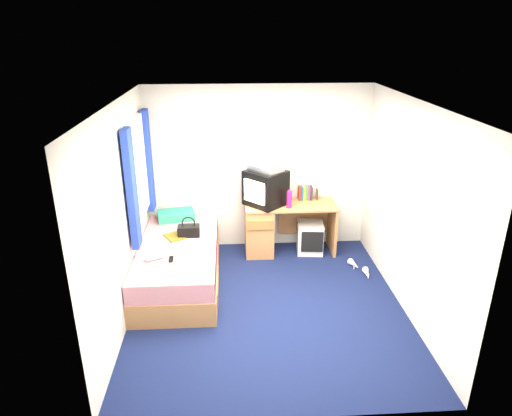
{
  "coord_description": "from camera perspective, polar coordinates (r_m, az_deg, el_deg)",
  "views": [
    {
      "loc": [
        -0.43,
        -4.63,
        3.11
      ],
      "look_at": [
        -0.1,
        0.7,
        0.99
      ],
      "focal_mm": 32.0,
      "sensor_mm": 36.0,
      "label": 1
    }
  ],
  "objects": [
    {
      "name": "aerosol_can",
      "position": [
        6.54,
        3.27,
        1.41
      ],
      "size": [
        0.06,
        0.06,
        0.2
      ],
      "primitive_type": "cylinder",
      "rotation": [
        0.0,
        0.0,
        0.04
      ],
      "color": "silver",
      "rests_on": "desk"
    },
    {
      "name": "colour_swatch_fan",
      "position": [
        5.43,
        -10.07,
        -6.86
      ],
      "size": [
        0.23,
        0.11,
        0.01
      ],
      "primitive_type": "cube",
      "rotation": [
        0.0,
        0.0,
        -0.24
      ],
      "color": "yellow",
      "rests_on": "bed"
    },
    {
      "name": "desk",
      "position": [
        6.66,
        1.88,
        -2.26
      ],
      "size": [
        1.3,
        0.55,
        0.75
      ],
      "color": "#B67E4B",
      "rests_on": "ground"
    },
    {
      "name": "pillow",
      "position": [
        6.64,
        -9.96,
        -0.89
      ],
      "size": [
        0.57,
        0.43,
        0.11
      ],
      "primitive_type": "cube",
      "rotation": [
        0.0,
        0.0,
        0.21
      ],
      "color": "#17709A",
      "rests_on": "bed"
    },
    {
      "name": "picture_frame",
      "position": [
        6.78,
        7.61,
        1.74
      ],
      "size": [
        0.03,
        0.12,
        0.14
      ],
      "primitive_type": "cube",
      "rotation": [
        0.0,
        0.0,
        -0.1
      ],
      "color": "black",
      "rests_on": "desk"
    },
    {
      "name": "handbag",
      "position": [
        6.07,
        -8.4,
        -2.77
      ],
      "size": [
        0.29,
        0.17,
        0.27
      ],
      "rotation": [
        0.0,
        0.0,
        0.02
      ],
      "color": "black",
      "rests_on": "bed"
    },
    {
      "name": "white_heels",
      "position": [
        6.43,
        12.92,
        -7.44
      ],
      "size": [
        0.23,
        0.49,
        0.09
      ],
      "color": "silver",
      "rests_on": "ground"
    },
    {
      "name": "storage_cube",
      "position": [
        6.77,
        6.76,
        -3.67
      ],
      "size": [
        0.4,
        0.4,
        0.46
      ],
      "primitive_type": "cube",
      "rotation": [
        0.0,
        0.0,
        -0.1
      ],
      "color": "silver",
      "rests_on": "ground"
    },
    {
      "name": "remote_control",
      "position": [
        5.52,
        -10.57,
        -6.36
      ],
      "size": [
        0.06,
        0.16,
        0.02
      ],
      "primitive_type": "cube",
      "rotation": [
        0.0,
        0.0,
        0.05
      ],
      "color": "black",
      "rests_on": "bed"
    },
    {
      "name": "vcr",
      "position": [
        6.35,
        1.24,
        5.03
      ],
      "size": [
        0.52,
        0.53,
        0.08
      ],
      "primitive_type": "cube",
      "rotation": [
        0.0,
        0.0,
        -0.85
      ],
      "color": "silver",
      "rests_on": "crt_tv"
    },
    {
      "name": "water_bottle",
      "position": [
        5.56,
        -12.56,
        -6.0
      ],
      "size": [
        0.21,
        0.15,
        0.07
      ],
      "primitive_type": "cylinder",
      "rotation": [
        0.0,
        1.57,
        0.47
      ],
      "color": "silver",
      "rests_on": "bed"
    },
    {
      "name": "crt_tv",
      "position": [
        6.44,
        1.2,
        2.55
      ],
      "size": [
        0.68,
        0.68,
        0.5
      ],
      "rotation": [
        0.0,
        0.0,
        -0.81
      ],
      "color": "black",
      "rests_on": "desk"
    },
    {
      "name": "bed",
      "position": [
        6.01,
        -9.61,
        -6.9
      ],
      "size": [
        1.01,
        2.0,
        0.54
      ],
      "color": "#B67E4B",
      "rests_on": "ground"
    },
    {
      "name": "ground",
      "position": [
        5.59,
        1.47,
        -12.12
      ],
      "size": [
        3.4,
        3.4,
        0.0
      ],
      "primitive_type": "plane",
      "color": "#0C1438",
      "rests_on": "ground"
    },
    {
      "name": "book_row",
      "position": [
        6.72,
        6.16,
        1.89
      ],
      "size": [
        0.2,
        0.13,
        0.2
      ],
      "color": "maroon",
      "rests_on": "desk"
    },
    {
      "name": "window_assembly",
      "position": [
        5.89,
        -14.4,
        4.28
      ],
      "size": [
        0.11,
        1.42,
        1.4
      ],
      "color": "silver",
      "rests_on": "room_shell"
    },
    {
      "name": "towel",
      "position": [
        5.68,
        -7.0,
        -4.87
      ],
      "size": [
        0.35,
        0.32,
        0.1
      ],
      "primitive_type": "cube",
      "rotation": [
        0.0,
        0.0,
        -0.35
      ],
      "color": "silver",
      "rests_on": "bed"
    },
    {
      "name": "room_shell",
      "position": [
        4.93,
        1.63,
        2.02
      ],
      "size": [
        3.4,
        3.4,
        3.4
      ],
      "color": "white",
      "rests_on": "ground"
    },
    {
      "name": "pink_water_bottle",
      "position": [
        6.38,
        4.17,
        1.04
      ],
      "size": [
        0.09,
        0.09,
        0.23
      ],
      "primitive_type": "cylinder",
      "rotation": [
        0.0,
        0.0,
        0.21
      ],
      "color": "#C01B6F",
      "rests_on": "desk"
    },
    {
      "name": "magazine",
      "position": [
        6.1,
        -10.15,
        -3.54
      ],
      "size": [
        0.32,
        0.35,
        0.01
      ],
      "primitive_type": "cube",
      "rotation": [
        0.0,
        0.0,
        0.52
      ],
      "color": "gold",
      "rests_on": "bed"
    }
  ]
}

